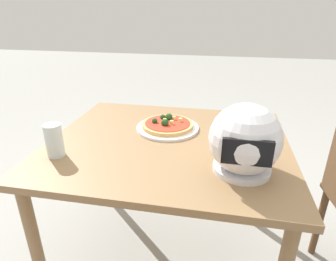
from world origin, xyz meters
TOP-DOWN VIEW (x-y plane):
  - ground_plane at (0.00, 0.00)m, footprint 14.00×14.00m
  - dining_table at (0.00, 0.00)m, footprint 1.07×0.92m
  - pizza_plate at (0.03, -0.13)m, footprint 0.31×0.31m
  - pizza at (0.03, -0.13)m, footprint 0.25×0.25m
  - motorcycle_helmet at (-0.32, 0.20)m, footprint 0.26×0.26m
  - drinking_glass at (0.42, 0.23)m, footprint 0.07×0.07m

SIDE VIEW (x-z plane):
  - ground_plane at x=0.00m, z-range 0.00..0.00m
  - dining_table at x=0.00m, z-range 0.28..1.01m
  - pizza_plate at x=0.03m, z-range 0.73..0.74m
  - pizza at x=0.03m, z-range 0.73..0.78m
  - drinking_glass at x=0.42m, z-range 0.73..0.87m
  - motorcycle_helmet at x=-0.32m, z-range 0.72..0.98m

